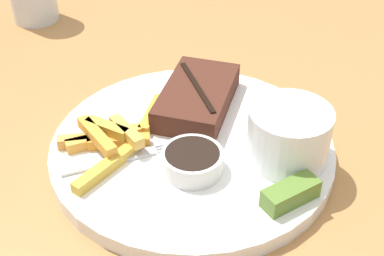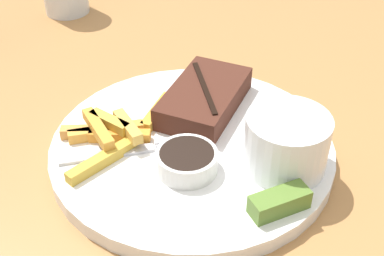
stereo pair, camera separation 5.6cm
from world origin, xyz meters
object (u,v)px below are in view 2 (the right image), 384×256
Objects in this scene: dipping_sauce_cup at (187,160)px; pickle_spear at (276,204)px; steak_portion at (204,98)px; fork_utensil at (117,153)px; coleslaw_cup at (287,140)px; dinner_plate at (192,149)px.

pickle_spear is (0.03, -0.10, -0.00)m from dipping_sauce_cup.
steak_portion is 0.13m from fork_utensil.
coleslaw_cup is 0.18m from fork_utensil.
coleslaw_cup is (0.05, -0.09, 0.04)m from dinner_plate.
dipping_sauce_cup reaches higher than dinner_plate.
dipping_sauce_cup reaches higher than pickle_spear.
steak_portion reaches higher than dipping_sauce_cup.
dinner_plate is 0.05m from dipping_sauce_cup.
coleslaw_cup is 0.10m from dipping_sauce_cup.
dinner_plate is 0.11m from coleslaw_cup.
dipping_sauce_cup is (-0.03, -0.03, 0.02)m from dinner_plate.
coleslaw_cup reaches higher than steak_portion.
dinner_plate is at bearing 88.16° from pickle_spear.
steak_portion is 0.18m from pickle_spear.
dinner_plate is 2.06× the size of steak_portion.
coleslaw_cup reaches higher than fork_utensil.
fork_utensil is at bearing 122.44° from dipping_sauce_cup.
dinner_plate is 4.89× the size of dipping_sauce_cup.
dinner_plate is 5.03× the size of pickle_spear.
pickle_spear is (-0.05, -0.04, -0.02)m from coleslaw_cup.
steak_portion is 2.44× the size of pickle_spear.
coleslaw_cup is at bearing -91.29° from steak_portion.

